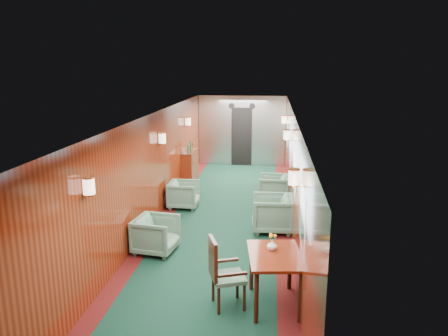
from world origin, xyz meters
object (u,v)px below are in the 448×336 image
at_px(armchair_left_near, 156,235).
at_px(armchair_left_far, 184,194).
at_px(credenza, 190,167).
at_px(armchair_right_far, 274,188).
at_px(dining_table, 275,262).
at_px(armchair_right_near, 272,213).
at_px(side_chair, 222,270).

relative_size(armchair_left_near, armchair_left_far, 1.05).
distance_m(credenza, armchair_right_far, 2.92).
bearing_deg(dining_table, armchair_left_far, 110.30).
bearing_deg(dining_table, credenza, 103.83).
xyz_separation_m(credenza, armchair_left_far, (0.29, -2.27, -0.17)).
bearing_deg(armchair_right_far, armchair_right_near, 1.32).
height_order(dining_table, armchair_right_far, dining_table).
distance_m(armchair_left_far, armchair_right_far, 2.29).
bearing_deg(armchair_left_near, dining_table, -118.41).
xyz_separation_m(side_chair, credenza, (-1.74, 6.66, -0.08)).
relative_size(armchair_left_near, armchair_right_near, 0.89).
relative_size(dining_table, armchair_right_near, 1.36).
distance_m(dining_table, credenza, 6.98).
bearing_deg(armchair_left_far, dining_table, -152.51).
relative_size(dining_table, armchair_right_far, 1.49).
xyz_separation_m(armchair_left_near, armchair_right_far, (2.16, 3.35, 0.01)).
bearing_deg(armchair_left_near, credenza, 11.60).
distance_m(dining_table, side_chair, 0.77).
xyz_separation_m(armchair_right_near, armchair_right_far, (0.03, 2.02, -0.03)).
xyz_separation_m(side_chair, armchair_left_near, (-1.43, 1.75, -0.23)).
distance_m(credenza, armchair_right_near, 4.34).
xyz_separation_m(side_chair, armchair_right_far, (0.72, 5.09, -0.22)).
bearing_deg(credenza, dining_table, -69.10).
distance_m(armchair_left_far, armchair_right_near, 2.52).
height_order(credenza, armchair_right_near, credenza).
xyz_separation_m(dining_table, credenza, (-2.49, 6.52, -0.17)).
xyz_separation_m(side_chair, armchair_right_near, (0.70, 3.07, -0.19)).
relative_size(credenza, armchair_left_far, 1.73).
xyz_separation_m(dining_table, armchair_left_far, (-2.20, 4.24, -0.34)).
bearing_deg(armchair_left_far, armchair_right_near, -121.27).
bearing_deg(dining_table, side_chair, -176.56).
height_order(armchair_left_far, armchair_right_near, armchair_right_near).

